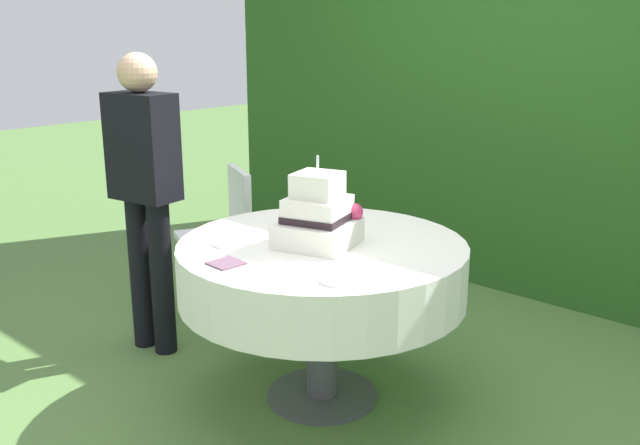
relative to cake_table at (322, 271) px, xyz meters
name	(u,v)px	position (x,y,z in m)	size (l,w,h in m)	color
ground_plane	(322,396)	(0.00, 0.00, -0.64)	(20.00, 20.00, 0.00)	#547A3D
foliage_hedge	(546,62)	(0.00, 2.17, 0.86)	(5.04, 0.64, 3.00)	#28561E
cake_table	(322,271)	(0.00, 0.00, 0.00)	(1.32, 1.32, 0.78)	#4C4C51
wedding_cake	(318,217)	(0.01, -0.03, 0.26)	(0.40, 0.40, 0.41)	white
serving_plate_near	(337,280)	(0.38, -0.34, 0.14)	(0.14, 0.14, 0.01)	white
serving_plate_far	(226,244)	(-0.29, -0.32, 0.14)	(0.12, 0.12, 0.01)	white
napkin_stack	(226,263)	(-0.10, -0.49, 0.14)	(0.13, 0.13, 0.01)	#6B4C60
garden_chair	(225,227)	(-1.17, 0.41, -0.10)	(0.54, 0.54, 0.89)	white
standing_person	(145,184)	(-1.05, -0.22, 0.29)	(0.39, 0.25, 1.60)	black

